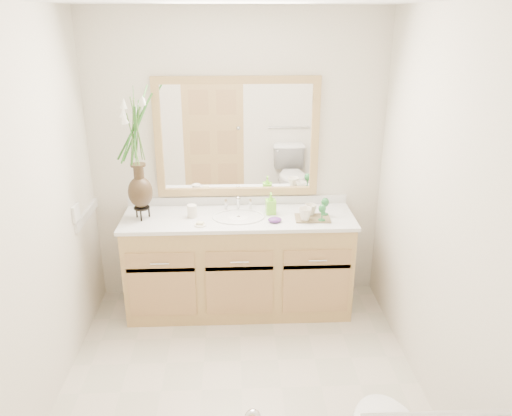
{
  "coord_description": "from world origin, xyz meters",
  "views": [
    {
      "loc": [
        -0.02,
        -2.67,
        2.32
      ],
      "look_at": [
        0.12,
        0.65,
        1.04
      ],
      "focal_mm": 35.0,
      "sensor_mm": 36.0,
      "label": 1
    }
  ],
  "objects_px": {
    "tumbler": "(192,211)",
    "soap_bottle": "(271,204)",
    "tray": "(312,218)",
    "flower_vase": "(136,141)"
  },
  "relations": [
    {
      "from": "soap_bottle",
      "to": "tray",
      "type": "relative_size",
      "value": 0.59
    },
    {
      "from": "tumbler",
      "to": "soap_bottle",
      "type": "xyz_separation_m",
      "value": [
        0.63,
        0.04,
        0.03
      ]
    },
    {
      "from": "tumbler",
      "to": "tray",
      "type": "bearing_deg",
      "value": -5.18
    },
    {
      "from": "flower_vase",
      "to": "tray",
      "type": "distance_m",
      "value": 1.47
    },
    {
      "from": "tumbler",
      "to": "soap_bottle",
      "type": "height_order",
      "value": "soap_bottle"
    },
    {
      "from": "flower_vase",
      "to": "soap_bottle",
      "type": "distance_m",
      "value": 1.15
    },
    {
      "from": "tumbler",
      "to": "tray",
      "type": "xyz_separation_m",
      "value": [
        0.95,
        -0.09,
        -0.04
      ]
    },
    {
      "from": "tumbler",
      "to": "tray",
      "type": "height_order",
      "value": "tumbler"
    },
    {
      "from": "flower_vase",
      "to": "tray",
      "type": "bearing_deg",
      "value": -3.07
    },
    {
      "from": "flower_vase",
      "to": "tumbler",
      "type": "height_order",
      "value": "flower_vase"
    }
  ]
}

